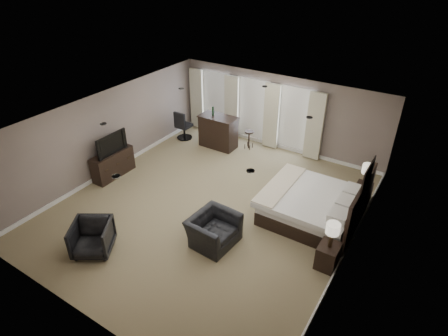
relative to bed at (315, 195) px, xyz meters
The scene contains 16 objects.
room 2.83m from the bed, 158.58° to the right, with size 7.60×8.60×2.64m.
window_bay 4.75m from the bed, 139.15° to the left, with size 5.25×0.20×2.30m.
bed is the anchor object (origin of this frame).
nightstand_near 1.76m from the bed, 58.46° to the right, with size 0.44×0.53×0.58m, color black.
nightstand_far 1.76m from the bed, 58.46° to the left, with size 0.42×0.51×0.56m, color black.
lamp_near 1.71m from the bed, 58.46° to the right, with size 0.30×0.30×0.62m, color beige.
lamp_far 1.71m from the bed, 58.46° to the left, with size 0.31×0.31×0.64m, color beige.
wall_art 1.50m from the bed, ahead, with size 0.04×0.96×0.56m, color slate.
dresser 6.17m from the bed, 168.01° to the right, with size 0.45×1.40×0.81m, color black.
tv 6.17m from the bed, 168.01° to the right, with size 1.12×0.64×0.15m, color black.
armchair_near 2.75m from the bed, 128.22° to the right, with size 1.13×0.74×0.99m, color black.
armchair_far 5.54m from the bed, 134.78° to the right, with size 0.86×0.81×0.89m, color black.
bar_counter 4.84m from the bed, 154.04° to the left, with size 1.33×0.69×1.16m, color black.
bar_stool_left 5.46m from the bed, 156.60° to the left, with size 0.40×0.40×0.84m, color black.
bar_stool_right 4.26m from the bed, 142.56° to the left, with size 0.32×0.32×0.67m, color black.
desk_chair 6.11m from the bed, 161.01° to the left, with size 0.56×0.56×1.09m, color black.
Camera 1 is at (4.80, -6.85, 6.25)m, focal length 30.00 mm.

